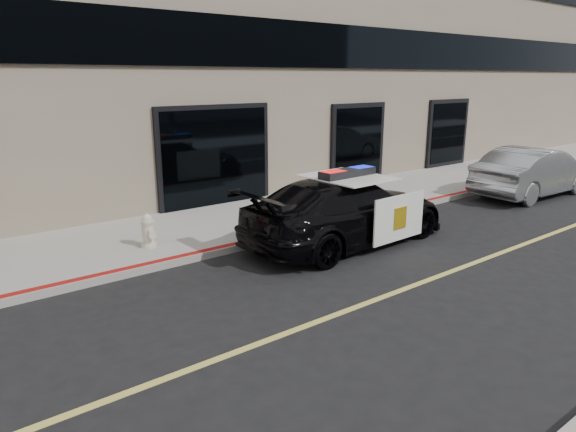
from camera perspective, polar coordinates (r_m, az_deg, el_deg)
ground at (r=10.25m, az=17.48°, el=-6.00°), size 120.00×120.00×0.00m
sidewalk_n at (r=13.71m, az=-0.67°, el=0.37°), size 60.00×3.50×0.15m
police_car at (r=11.35m, az=6.53°, el=0.64°), size 2.52×5.24×1.67m
silver_sedan at (r=17.60m, az=25.67°, el=4.45°), size 1.92×4.71×1.51m
fire_hydrant at (r=11.04m, az=-15.28°, el=-1.65°), size 0.32×0.45×0.72m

